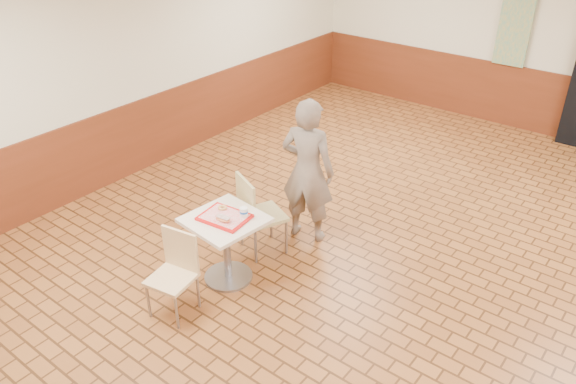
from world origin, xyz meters
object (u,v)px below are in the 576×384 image
Objects in this scene: main_table at (226,239)px; chair_main_back at (256,211)px; long_john_donut at (223,219)px; serving_tray at (225,217)px; ring_donut at (222,208)px; chair_main_front at (175,269)px; customer at (308,171)px; paper_cup at (244,212)px.

chair_main_back reaches higher than main_table.
serving_tray is at bearing 124.79° from long_john_donut.
serving_tray is at bearing -38.29° from ring_donut.
ring_donut is (-0.05, 0.71, 0.31)m from chair_main_front.
long_john_donut is at bearing -44.90° from ring_donut.
customer is 16.74× the size of paper_cup.
customer is at bearing 84.31° from long_john_donut.
customer reaches higher than serving_tray.
chair_main_front is at bearing -86.08° from ring_donut.
chair_main_back reaches higher than long_john_donut.
paper_cup is at bearing 63.78° from chair_main_front.
customer is (0.24, 0.59, 0.32)m from chair_main_back.
serving_tray is 0.20m from paper_cup.
chair_main_back is at bearing 85.54° from ring_donut.
chair_main_back reaches higher than serving_tray.
chair_main_back is 0.56× the size of customer.
serving_tray reaches higher than main_table.
chair_main_front is at bearing 114.29° from chair_main_back.
chair_main_front is at bearing -95.38° from serving_tray.
main_table is 1.59× the size of serving_tray.
serving_tray is at bearing 74.71° from chair_main_front.
customer reaches higher than chair_main_front.
chair_main_back reaches higher than chair_main_front.
chair_main_front is 0.50× the size of customer.
main_table is at bearing -90.00° from serving_tray.
chair_main_back is at bearing 53.83° from customer.
chair_main_front is at bearing -101.17° from long_john_donut.
chair_main_front is 4.94× the size of long_john_donut.
chair_main_front is 8.36× the size of paper_cup.
serving_tray is 0.10m from long_john_donut.
ring_donut reaches higher than serving_tray.
customer reaches higher than paper_cup.
long_john_donut is at bearing 68.92° from chair_main_front.
chair_main_front is 0.78m from ring_donut.
long_john_donut reaches higher than ring_donut.
main_table is at bearing 121.12° from chair_main_back.
chair_main_front is at bearing -95.38° from main_table.
long_john_donut is at bearing 70.46° from customer.
chair_main_front is (-0.06, -0.63, -0.03)m from main_table.
paper_cup is at bearing 59.88° from long_john_donut.
main_table is at bearing -144.74° from paper_cup.
customer is 3.63× the size of serving_tray.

